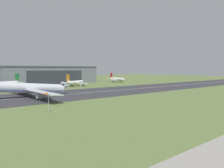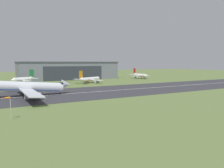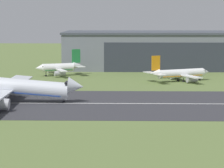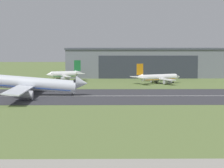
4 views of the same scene
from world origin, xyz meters
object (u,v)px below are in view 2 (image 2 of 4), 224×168
object	(u,v)px
airplane_parked_west	(140,75)
windsock_pole	(6,99)
airplane_landing	(22,87)
airplane_parked_east	(90,79)
airplane_parked_centre	(23,80)

from	to	relation	value
airplane_parked_west	windsock_pole	xyz separation A→B (m)	(-122.60, -107.36, 2.55)
airplane_parked_west	airplane_landing	bearing A→B (deg)	-150.15
airplane_landing	airplane_parked_east	bearing A→B (deg)	41.26
airplane_parked_centre	airplane_parked_east	bearing A→B (deg)	-19.81
airplane_parked_centre	windsock_pole	xyz separation A→B (m)	(-16.84, -105.54, 2.57)
airplane_parked_west	airplane_parked_centre	distance (m)	105.78
airplane_landing	windsock_pole	xyz separation A→B (m)	(-8.85, -42.08, 1.35)
airplane_landing	airplane_parked_west	size ratio (longest dim) A/B	2.51
airplane_parked_centre	windsock_pole	distance (m)	106.91
airplane_parked_west	airplane_parked_centre	size ratio (longest dim) A/B	1.16
airplane_parked_east	airplane_parked_centre	bearing A→B (deg)	160.19
airplane_landing	airplane_parked_centre	xyz separation A→B (m)	(7.99, 63.46, -1.22)
windsock_pole	airplane_parked_centre	bearing A→B (deg)	80.94
airplane_parked_centre	airplane_parked_west	bearing A→B (deg)	0.99
airplane_parked_west	airplane_parked_east	world-z (taller)	airplane_parked_west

